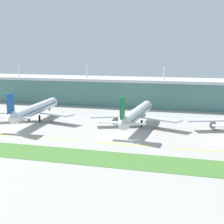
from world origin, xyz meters
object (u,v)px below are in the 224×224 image
object	(u,v)px
safety_cone_nose_front	(143,136)
airliner_center	(136,114)
airliner_near_middle	(35,110)
safety_cone_left_wingtip	(157,135)

from	to	relation	value
safety_cone_nose_front	airliner_center	bearing A→B (deg)	110.88
airliner_near_middle	airliner_center	xyz separation A→B (m)	(57.56, 2.60, 0.00)
airliner_near_middle	safety_cone_left_wingtip	distance (m)	72.91
airliner_near_middle	safety_cone_nose_front	size ratio (longest dim) A/B	94.67
safety_cone_nose_front	airliner_near_middle	bearing A→B (deg)	164.63
airliner_center	safety_cone_left_wingtip	world-z (taller)	airliner_center
airliner_near_middle	safety_cone_left_wingtip	size ratio (longest dim) A/B	94.67
airliner_near_middle	airliner_center	bearing A→B (deg)	2.58
airliner_center	safety_cone_left_wingtip	bearing A→B (deg)	-51.58
airliner_near_middle	airliner_center	distance (m)	57.62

